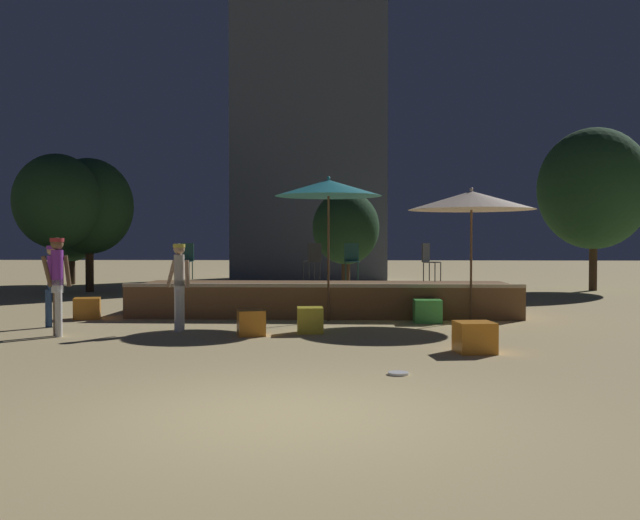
{
  "coord_description": "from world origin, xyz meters",
  "views": [
    {
      "loc": [
        0.63,
        -7.05,
        1.74
      ],
      "look_at": [
        0.0,
        7.99,
        1.35
      ],
      "focal_mm": 40.0,
      "sensor_mm": 36.0,
      "label": 1
    }
  ],
  "objects_px": {
    "person_1": "(53,282)",
    "background_tree_0": "(346,228)",
    "bistro_chair_3": "(313,258)",
    "cube_seat_0": "(87,308)",
    "background_tree_2": "(594,189)",
    "cube_seat_1": "(251,323)",
    "cube_seat_2": "(310,320)",
    "person_3": "(57,280)",
    "bistro_chair_0": "(352,258)",
    "background_tree_4": "(89,206)",
    "person_2": "(179,282)",
    "frisbee_disc": "(398,373)",
    "patio_umbrella_0": "(471,201)",
    "cube_seat_3": "(475,337)",
    "cube_seat_4": "(427,311)",
    "patio_umbrella_1": "(328,188)",
    "bistro_chair_1": "(429,258)",
    "bistro_chair_2": "(186,257)",
    "background_tree_3": "(71,227)",
    "background_tree_1": "(57,202)"
  },
  "relations": [
    {
      "from": "cube_seat_0",
      "to": "cube_seat_4",
      "type": "relative_size",
      "value": 1.22
    },
    {
      "from": "patio_umbrella_1",
      "to": "frisbee_disc",
      "type": "distance_m",
      "value": 7.0
    },
    {
      "from": "person_1",
      "to": "person_3",
      "type": "relative_size",
      "value": 0.92
    },
    {
      "from": "bistro_chair_3",
      "to": "background_tree_1",
      "type": "relative_size",
      "value": 0.19
    },
    {
      "from": "cube_seat_0",
      "to": "background_tree_2",
      "type": "distance_m",
      "value": 17.98
    },
    {
      "from": "cube_seat_3",
      "to": "person_2",
      "type": "xyz_separation_m",
      "value": [
        -5.26,
        2.45,
        0.72
      ]
    },
    {
      "from": "person_2",
      "to": "background_tree_4",
      "type": "xyz_separation_m",
      "value": [
        -5.76,
        10.77,
        2.02
      ]
    },
    {
      "from": "background_tree_3",
      "to": "background_tree_1",
      "type": "bearing_deg",
      "value": -72.63
    },
    {
      "from": "cube_seat_3",
      "to": "background_tree_1",
      "type": "relative_size",
      "value": 0.14
    },
    {
      "from": "cube_seat_1",
      "to": "person_3",
      "type": "relative_size",
      "value": 0.33
    },
    {
      "from": "background_tree_2",
      "to": "background_tree_1",
      "type": "bearing_deg",
      "value": -171.87
    },
    {
      "from": "cube_seat_2",
      "to": "bistro_chair_0",
      "type": "relative_size",
      "value": 0.59
    },
    {
      "from": "cube_seat_0",
      "to": "bistro_chair_2",
      "type": "relative_size",
      "value": 0.79
    },
    {
      "from": "person_1",
      "to": "bistro_chair_3",
      "type": "xyz_separation_m",
      "value": [
        5.15,
        3.25,
        0.42
      ]
    },
    {
      "from": "person_1",
      "to": "patio_umbrella_0",
      "type": "bearing_deg",
      "value": 156.16
    },
    {
      "from": "cube_seat_4",
      "to": "person_2",
      "type": "relative_size",
      "value": 0.34
    },
    {
      "from": "background_tree_2",
      "to": "background_tree_3",
      "type": "relative_size",
      "value": 1.55
    },
    {
      "from": "bistro_chair_0",
      "to": "bistro_chair_3",
      "type": "distance_m",
      "value": 0.95
    },
    {
      "from": "patio_umbrella_0",
      "to": "cube_seat_0",
      "type": "bearing_deg",
      "value": 179.18
    },
    {
      "from": "person_1",
      "to": "background_tree_4",
      "type": "relative_size",
      "value": 0.36
    },
    {
      "from": "cube_seat_2",
      "to": "bistro_chair_3",
      "type": "distance_m",
      "value": 4.14
    },
    {
      "from": "background_tree_0",
      "to": "background_tree_1",
      "type": "relative_size",
      "value": 0.73
    },
    {
      "from": "cube_seat_1",
      "to": "cube_seat_4",
      "type": "height_order",
      "value": "cube_seat_4"
    },
    {
      "from": "patio_umbrella_0",
      "to": "person_3",
      "type": "relative_size",
      "value": 1.61
    },
    {
      "from": "cube_seat_1",
      "to": "cube_seat_2",
      "type": "distance_m",
      "value": 1.15
    },
    {
      "from": "cube_seat_4",
      "to": "bistro_chair_3",
      "type": "relative_size",
      "value": 0.65
    },
    {
      "from": "cube_seat_0",
      "to": "person_2",
      "type": "relative_size",
      "value": 0.42
    },
    {
      "from": "bistro_chair_2",
      "to": "frisbee_disc",
      "type": "relative_size",
      "value": 3.26
    },
    {
      "from": "cube_seat_1",
      "to": "person_2",
      "type": "xyz_separation_m",
      "value": [
        -1.48,
        0.57,
        0.72
      ]
    },
    {
      "from": "patio_umbrella_0",
      "to": "background_tree_2",
      "type": "height_order",
      "value": "background_tree_2"
    },
    {
      "from": "patio_umbrella_0",
      "to": "cube_seat_2",
      "type": "distance_m",
      "value": 4.69
    },
    {
      "from": "background_tree_4",
      "to": "cube_seat_0",
      "type": "bearing_deg",
      "value": -70.03
    },
    {
      "from": "bistro_chair_0",
      "to": "background_tree_0",
      "type": "xyz_separation_m",
      "value": [
        -0.17,
        5.94,
        0.84
      ]
    },
    {
      "from": "patio_umbrella_1",
      "to": "bistro_chair_1",
      "type": "height_order",
      "value": "patio_umbrella_1"
    },
    {
      "from": "person_2",
      "to": "frisbee_disc",
      "type": "relative_size",
      "value": 6.18
    },
    {
      "from": "cube_seat_3",
      "to": "frisbee_disc",
      "type": "xyz_separation_m",
      "value": [
        -1.32,
        -1.9,
        -0.22
      ]
    },
    {
      "from": "patio_umbrella_1",
      "to": "cube_seat_1",
      "type": "distance_m",
      "value": 3.9
    },
    {
      "from": "cube_seat_3",
      "to": "cube_seat_0",
      "type": "bearing_deg",
      "value": 149.81
    },
    {
      "from": "cube_seat_4",
      "to": "bistro_chair_0",
      "type": "xyz_separation_m",
      "value": [
        -1.63,
        2.07,
        1.1
      ]
    },
    {
      "from": "bistro_chair_2",
      "to": "background_tree_0",
      "type": "xyz_separation_m",
      "value": [
        3.96,
        5.8,
        0.84
      ]
    },
    {
      "from": "person_1",
      "to": "background_tree_0",
      "type": "relative_size",
      "value": 0.49
    },
    {
      "from": "cube_seat_0",
      "to": "cube_seat_3",
      "type": "height_order",
      "value": "cube_seat_3"
    },
    {
      "from": "background_tree_2",
      "to": "background_tree_3",
      "type": "distance_m",
      "value": 20.26
    },
    {
      "from": "patio_umbrella_1",
      "to": "background_tree_4",
      "type": "xyz_separation_m",
      "value": [
        -8.6,
        8.85,
        0.06
      ]
    },
    {
      "from": "cube_seat_0",
      "to": "person_3",
      "type": "xyz_separation_m",
      "value": [
        0.56,
        -2.95,
        0.81
      ]
    },
    {
      "from": "person_3",
      "to": "bistro_chair_0",
      "type": "distance_m",
      "value": 7.11
    },
    {
      "from": "patio_umbrella_0",
      "to": "bistro_chair_1",
      "type": "bearing_deg",
      "value": 119.65
    },
    {
      "from": "person_2",
      "to": "cube_seat_4",
      "type": "bearing_deg",
      "value": -60.67
    },
    {
      "from": "cube_seat_1",
      "to": "background_tree_3",
      "type": "height_order",
      "value": "background_tree_3"
    },
    {
      "from": "cube_seat_1",
      "to": "background_tree_0",
      "type": "relative_size",
      "value": 0.17
    }
  ]
}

